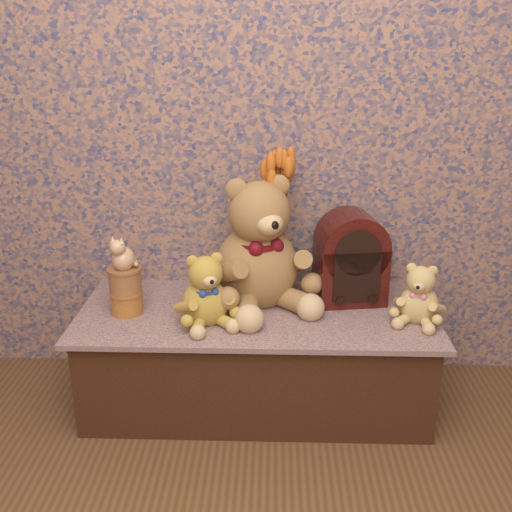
{
  "coord_description": "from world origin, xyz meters",
  "views": [
    {
      "loc": [
        0.06,
        -0.85,
        1.37
      ],
      "look_at": [
        0.0,
        1.16,
        0.64
      ],
      "focal_mm": 41.42,
      "sensor_mm": 36.0,
      "label": 1
    }
  ],
  "objects_px": {
    "teddy_medium": "(205,286)",
    "cathedral_radio": "(351,257)",
    "ceramic_vase": "(275,269)",
    "biscuit_tin_lower": "(127,302)",
    "cat_figurine": "(123,251)",
    "teddy_large": "(257,236)",
    "teddy_small": "(420,290)"
  },
  "relations": [
    {
      "from": "ceramic_vase",
      "to": "biscuit_tin_lower",
      "type": "bearing_deg",
      "value": -160.74
    },
    {
      "from": "teddy_small",
      "to": "ceramic_vase",
      "type": "distance_m",
      "value": 0.57
    },
    {
      "from": "cat_figurine",
      "to": "biscuit_tin_lower",
      "type": "bearing_deg",
      "value": 0.0
    },
    {
      "from": "teddy_medium",
      "to": "teddy_small",
      "type": "relative_size",
      "value": 1.2
    },
    {
      "from": "teddy_medium",
      "to": "ceramic_vase",
      "type": "bearing_deg",
      "value": 22.37
    },
    {
      "from": "teddy_large",
      "to": "cat_figurine",
      "type": "xyz_separation_m",
      "value": [
        -0.49,
        -0.13,
        -0.02
      ]
    },
    {
      "from": "biscuit_tin_lower",
      "to": "cat_figurine",
      "type": "relative_size",
      "value": 0.87
    },
    {
      "from": "cathedral_radio",
      "to": "ceramic_vase",
      "type": "bearing_deg",
      "value": 162.41
    },
    {
      "from": "ceramic_vase",
      "to": "biscuit_tin_lower",
      "type": "relative_size",
      "value": 1.83
    },
    {
      "from": "teddy_large",
      "to": "cathedral_radio",
      "type": "height_order",
      "value": "teddy_large"
    },
    {
      "from": "ceramic_vase",
      "to": "teddy_large",
      "type": "bearing_deg",
      "value": -135.95
    },
    {
      "from": "teddy_medium",
      "to": "cat_figurine",
      "type": "bearing_deg",
      "value": 144.97
    },
    {
      "from": "teddy_large",
      "to": "cat_figurine",
      "type": "relative_size",
      "value": 3.98
    },
    {
      "from": "teddy_large",
      "to": "teddy_small",
      "type": "height_order",
      "value": "teddy_large"
    },
    {
      "from": "teddy_small",
      "to": "biscuit_tin_lower",
      "type": "relative_size",
      "value": 2.01
    },
    {
      "from": "ceramic_vase",
      "to": "cat_figurine",
      "type": "bearing_deg",
      "value": -160.74
    },
    {
      "from": "ceramic_vase",
      "to": "teddy_medium",
      "type": "bearing_deg",
      "value": -134.38
    },
    {
      "from": "teddy_small",
      "to": "teddy_medium",
      "type": "bearing_deg",
      "value": -155.79
    },
    {
      "from": "cat_figurine",
      "to": "teddy_large",
      "type": "bearing_deg",
      "value": 30.56
    },
    {
      "from": "biscuit_tin_lower",
      "to": "cat_figurine",
      "type": "distance_m",
      "value": 0.21
    },
    {
      "from": "teddy_large",
      "to": "cathedral_radio",
      "type": "xyz_separation_m",
      "value": [
        0.37,
        0.02,
        -0.09
      ]
    },
    {
      "from": "teddy_medium",
      "to": "cat_figurine",
      "type": "relative_size",
      "value": 2.1
    },
    {
      "from": "cathedral_radio",
      "to": "cat_figurine",
      "type": "bearing_deg",
      "value": -178.63
    },
    {
      "from": "cathedral_radio",
      "to": "ceramic_vase",
      "type": "xyz_separation_m",
      "value": [
        -0.29,
        0.05,
        -0.07
      ]
    },
    {
      "from": "cathedral_radio",
      "to": "biscuit_tin_lower",
      "type": "height_order",
      "value": "cathedral_radio"
    },
    {
      "from": "ceramic_vase",
      "to": "biscuit_tin_lower",
      "type": "height_order",
      "value": "ceramic_vase"
    },
    {
      "from": "teddy_small",
      "to": "biscuit_tin_lower",
      "type": "xyz_separation_m",
      "value": [
        -1.09,
        0.03,
        -0.08
      ]
    },
    {
      "from": "teddy_medium",
      "to": "cathedral_radio",
      "type": "bearing_deg",
      "value": -2.03
    },
    {
      "from": "teddy_large",
      "to": "ceramic_vase",
      "type": "bearing_deg",
      "value": 19.23
    },
    {
      "from": "teddy_small",
      "to": "ceramic_vase",
      "type": "relative_size",
      "value": 1.1
    },
    {
      "from": "teddy_large",
      "to": "teddy_medium",
      "type": "bearing_deg",
      "value": -158.59
    },
    {
      "from": "teddy_large",
      "to": "cat_figurine",
      "type": "height_order",
      "value": "teddy_large"
    }
  ]
}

